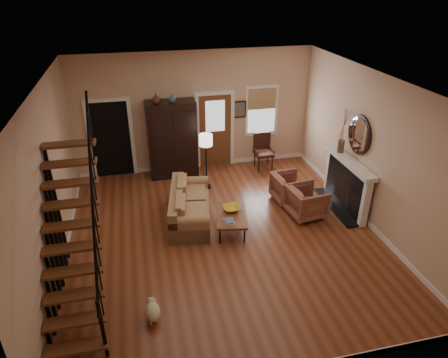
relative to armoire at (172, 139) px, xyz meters
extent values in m
plane|color=brown|center=(0.70, -3.15, -1.05)|extent=(7.00, 7.00, 0.00)
plane|color=white|center=(0.70, -3.15, 2.25)|extent=(7.00, 7.00, 0.00)
cube|color=#D4AB88|center=(0.70, 0.35, 0.60)|extent=(6.50, 0.04, 3.30)
cube|color=#D4AB88|center=(-2.55, -3.15, 0.60)|extent=(0.04, 7.00, 3.30)
cube|color=#D4AB88|center=(3.95, -3.15, 0.60)|extent=(0.04, 7.00, 3.30)
cube|color=black|center=(-1.60, 0.50, 0.00)|extent=(1.00, 0.36, 2.10)
cube|color=brown|center=(1.25, 0.33, 0.00)|extent=(0.90, 0.06, 2.10)
cube|color=silver|center=(2.60, 0.32, 0.50)|extent=(0.96, 0.06, 1.46)
cube|color=black|center=(3.83, -2.65, -0.48)|extent=(0.24, 1.60, 1.15)
cube|color=white|center=(3.77, -2.65, 0.15)|extent=(0.30, 1.95, 0.10)
cylinder|color=silver|center=(3.90, -2.65, 0.80)|extent=(0.05, 0.90, 0.90)
imported|color=#4C2619|center=(-0.35, -0.10, 1.17)|extent=(0.24, 0.24, 0.25)
imported|color=#334C60|center=(0.05, -0.10, 1.16)|extent=(0.20, 0.20, 0.21)
imported|color=gold|center=(0.95, -2.87, -0.58)|extent=(0.38, 0.38, 0.09)
imported|color=brown|center=(2.74, -2.82, -0.68)|extent=(0.90, 0.88, 0.74)
imported|color=brown|center=(2.61, -2.07, -0.70)|extent=(0.83, 0.81, 0.70)
camera|label=1|loc=(-0.89, -10.08, 4.03)|focal=32.00mm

